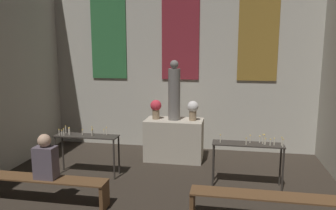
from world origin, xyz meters
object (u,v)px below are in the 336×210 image
at_px(altar, 174,140).
at_px(candle_rack_left, 87,141).
at_px(pew_back_left, 39,184).
at_px(pew_back_right, 270,202).
at_px(flower_vase_right, 193,109).
at_px(flower_vase_left, 156,108).
at_px(statue, 174,92).
at_px(candle_rack_right, 248,150).
at_px(person_seated, 45,159).

distance_m(altar, candle_rack_left, 2.09).
relative_size(pew_back_left, pew_back_right, 1.00).
relative_size(flower_vase_right, candle_rack_left, 0.35).
bearing_deg(candle_rack_left, flower_vase_left, 46.94).
xyz_separation_m(pew_back_left, pew_back_right, (3.80, 0.00, 0.00)).
bearing_deg(flower_vase_left, pew_back_left, -118.91).
distance_m(statue, candle_rack_left, 2.26).
xyz_separation_m(altar, flower_vase_right, (0.44, 0.00, 0.76)).
height_order(flower_vase_right, pew_back_right, flower_vase_right).
distance_m(statue, candle_rack_right, 2.27).
xyz_separation_m(candle_rack_right, pew_back_right, (0.26, -1.36, -0.37)).
xyz_separation_m(statue, flower_vase_left, (-0.44, 0.00, -0.38)).
height_order(flower_vase_left, pew_back_left, flower_vase_left).
bearing_deg(pew_back_left, person_seated, 0.00).
distance_m(pew_back_right, person_seated, 3.68).
relative_size(pew_back_right, person_seated, 3.13).
bearing_deg(statue, flower_vase_right, 0.00).
bearing_deg(candle_rack_left, candle_rack_right, -0.02).
distance_m(statue, person_seated, 3.27).
height_order(altar, pew_back_left, altar).
bearing_deg(candle_rack_right, flower_vase_right, 133.17).
bearing_deg(statue, candle_rack_right, -37.98).
height_order(altar, flower_vase_left, flower_vase_left).
height_order(statue, candle_rack_right, statue).
relative_size(statue, person_seated, 1.82).
bearing_deg(pew_back_left, flower_vase_left, 61.09).
distance_m(flower_vase_left, candle_rack_right, 2.50).
xyz_separation_m(flower_vase_left, flower_vase_right, (0.88, 0.00, 0.00)).
bearing_deg(altar, statue, 0.00).
xyz_separation_m(statue, candle_rack_left, (-1.63, -1.28, -0.90)).
relative_size(statue, candle_rack_right, 1.05).
height_order(altar, pew_back_right, altar).
bearing_deg(pew_back_left, candle_rack_left, 79.04).
relative_size(candle_rack_left, pew_back_right, 0.55).
distance_m(candle_rack_left, pew_back_left, 1.44).
xyz_separation_m(flower_vase_left, candle_rack_right, (2.08, -1.28, -0.52)).
height_order(altar, statue, statue).
height_order(flower_vase_left, pew_back_right, flower_vase_left).
height_order(altar, candle_rack_right, candle_rack_right).
bearing_deg(person_seated, statue, 56.47).
relative_size(flower_vase_right, pew_back_left, 0.19).
distance_m(flower_vase_right, candle_rack_right, 1.83).
relative_size(altar, candle_rack_right, 1.01).
xyz_separation_m(altar, person_seated, (-1.75, -2.64, 0.32)).
bearing_deg(pew_back_right, altar, 125.69).
height_order(flower_vase_right, candle_rack_right, flower_vase_right).
relative_size(flower_vase_left, candle_rack_right, 0.35).
relative_size(candle_rack_left, candle_rack_right, 1.00).
bearing_deg(pew_back_left, statue, 54.31).
bearing_deg(pew_back_left, pew_back_right, 0.00).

